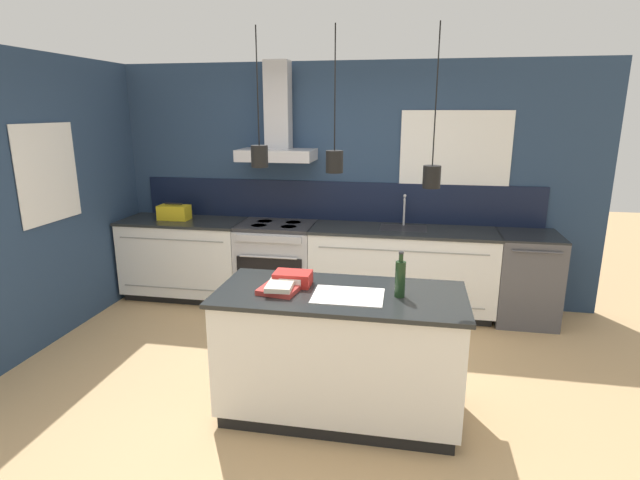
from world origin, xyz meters
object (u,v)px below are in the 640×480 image
object	(u,v)px
book_stack	(280,287)
yellow_toolbox	(174,212)
red_supply_box	(293,279)
bottle_on_island	(400,278)
dishwasher	(526,278)
oven_range	(277,264)

from	to	relation	value
book_stack	yellow_toolbox	distance (m)	2.67
book_stack	red_supply_box	distance (m)	0.14
bottle_on_island	red_supply_box	distance (m)	0.75
book_stack	red_supply_box	size ratio (longest dim) A/B	1.23
book_stack	dishwasher	bearing A→B (deg)	44.72
oven_range	bottle_on_island	size ratio (longest dim) A/B	2.97
yellow_toolbox	bottle_on_island	bearing A→B (deg)	-37.43
red_supply_box	yellow_toolbox	distance (m)	2.61
book_stack	yellow_toolbox	world-z (taller)	yellow_toolbox
bottle_on_island	yellow_toolbox	xyz separation A→B (m)	(-2.56, 1.96, -0.05)
oven_range	bottle_on_island	xyz separation A→B (m)	(1.38, -1.96, 0.58)
oven_range	yellow_toolbox	distance (m)	1.30
yellow_toolbox	dishwasher	bearing A→B (deg)	-0.00
dishwasher	red_supply_box	world-z (taller)	red_supply_box
book_stack	oven_range	bearing A→B (deg)	106.21
dishwasher	yellow_toolbox	distance (m)	3.82
red_supply_box	book_stack	bearing A→B (deg)	-112.59
dishwasher	yellow_toolbox	xyz separation A→B (m)	(-3.78, 0.00, 0.54)
bottle_on_island	yellow_toolbox	bearing A→B (deg)	142.57
yellow_toolbox	book_stack	bearing A→B (deg)	-48.64
bottle_on_island	yellow_toolbox	size ratio (longest dim) A/B	0.90
dishwasher	book_stack	distance (m)	2.89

